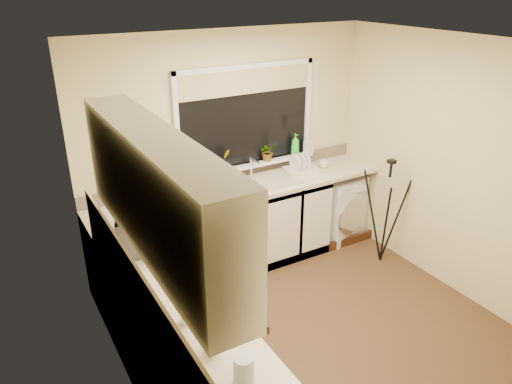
% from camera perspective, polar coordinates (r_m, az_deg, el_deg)
% --- Properties ---
extents(floor, '(3.20, 3.20, 0.00)m').
position_cam_1_polar(floor, '(4.62, 6.02, -15.06)').
color(floor, '#513320').
rests_on(floor, ground).
extents(ceiling, '(3.20, 3.20, 0.00)m').
position_cam_1_polar(ceiling, '(3.62, 7.75, 16.69)').
color(ceiling, white).
rests_on(ceiling, ground).
extents(wall_back, '(3.20, 0.00, 3.20)m').
position_cam_1_polar(wall_back, '(5.15, -3.20, 4.98)').
color(wall_back, beige).
rests_on(wall_back, ground).
extents(wall_front, '(3.20, 0.00, 3.20)m').
position_cam_1_polar(wall_front, '(3.07, 23.95, -11.39)').
color(wall_front, beige).
rests_on(wall_front, ground).
extents(wall_left, '(0.00, 3.00, 3.00)m').
position_cam_1_polar(wall_left, '(3.35, -15.97, -6.95)').
color(wall_left, beige).
rests_on(wall_left, ground).
extents(wall_right, '(0.00, 3.00, 3.00)m').
position_cam_1_polar(wall_right, '(5.03, 21.62, 2.82)').
color(wall_right, beige).
rests_on(wall_right, ground).
extents(base_cabinet_back, '(2.55, 0.60, 0.86)m').
position_cam_1_polar(base_cabinet_back, '(5.09, -4.71, -5.08)').
color(base_cabinet_back, silver).
rests_on(base_cabinet_back, floor).
extents(base_cabinet_left, '(0.54, 2.40, 0.86)m').
position_cam_1_polar(base_cabinet_left, '(3.66, -8.40, -18.78)').
color(base_cabinet_left, silver).
rests_on(base_cabinet_left, floor).
extents(worktop_back, '(3.20, 0.60, 0.04)m').
position_cam_1_polar(worktop_back, '(5.03, -1.55, 0.30)').
color(worktop_back, beige).
rests_on(worktop_back, base_cabinet_back).
extents(worktop_left, '(0.60, 2.40, 0.04)m').
position_cam_1_polar(worktop_left, '(3.37, -8.87, -13.13)').
color(worktop_left, beige).
rests_on(worktop_left, base_cabinet_left).
extents(upper_cabinet, '(0.28, 1.90, 0.70)m').
position_cam_1_polar(upper_cabinet, '(2.74, -11.60, -0.12)').
color(upper_cabinet, silver).
rests_on(upper_cabinet, wall_left).
extents(splashback_left, '(0.02, 2.40, 0.45)m').
position_cam_1_polar(splashback_left, '(3.16, -14.08, -10.95)').
color(splashback_left, beige).
rests_on(splashback_left, wall_left).
extents(splashback_back, '(3.20, 0.02, 0.14)m').
position_cam_1_polar(splashback_back, '(5.23, -3.08, 2.30)').
color(splashback_back, beige).
rests_on(splashback_back, wall_back).
extents(window_glass, '(1.50, 0.02, 1.00)m').
position_cam_1_polar(window_glass, '(5.13, -1.20, 8.74)').
color(window_glass, black).
rests_on(window_glass, wall_back).
extents(window_blind, '(1.50, 0.02, 0.25)m').
position_cam_1_polar(window_blind, '(5.02, -1.09, 12.81)').
color(window_blind, tan).
rests_on(window_blind, wall_back).
extents(windowsill, '(1.60, 0.14, 0.03)m').
position_cam_1_polar(windowsill, '(5.24, -0.86, 3.17)').
color(windowsill, white).
rests_on(windowsill, wall_back).
extents(sink, '(0.82, 0.46, 0.03)m').
position_cam_1_polar(sink, '(5.10, 0.42, 1.10)').
color(sink, tan).
rests_on(sink, worktop_back).
extents(faucet, '(0.03, 0.03, 0.24)m').
position_cam_1_polar(faucet, '(5.21, -0.58, 2.85)').
color(faucet, silver).
rests_on(faucet, worktop_back).
extents(washing_machine, '(0.65, 0.63, 0.76)m').
position_cam_1_polar(washing_machine, '(5.89, 9.36, -1.64)').
color(washing_machine, white).
rests_on(washing_machine, floor).
extents(laptop, '(0.40, 0.35, 0.28)m').
position_cam_1_polar(laptop, '(4.77, -7.98, -0.04)').
color(laptop, '#9B9CA3').
rests_on(laptop, worktop_back).
extents(kettle, '(0.17, 0.17, 0.22)m').
position_cam_1_polar(kettle, '(3.85, -10.70, -5.81)').
color(kettle, white).
rests_on(kettle, worktop_left).
extents(dish_rack, '(0.39, 0.32, 0.05)m').
position_cam_1_polar(dish_rack, '(5.41, 5.30, 2.51)').
color(dish_rack, beige).
rests_on(dish_rack, worktop_back).
extents(tripod, '(0.70, 0.70, 1.19)m').
position_cam_1_polar(tripod, '(5.37, 14.96, -2.28)').
color(tripod, black).
rests_on(tripod, floor).
extents(glass_jug, '(0.11, 0.11, 0.17)m').
position_cam_1_polar(glass_jug, '(2.75, -1.45, -20.10)').
color(glass_jug, silver).
rests_on(glass_jug, worktop_left).
extents(steel_jar, '(0.07, 0.07, 0.10)m').
position_cam_1_polar(steel_jar, '(3.17, -8.28, -14.20)').
color(steel_jar, white).
rests_on(steel_jar, worktop_left).
extents(microwave, '(0.53, 0.64, 0.31)m').
position_cam_1_polar(microwave, '(4.03, -13.22, -3.92)').
color(microwave, white).
rests_on(microwave, worktop_left).
extents(plant_a, '(0.15, 0.13, 0.24)m').
position_cam_1_polar(plant_a, '(4.95, -6.62, 3.42)').
color(plant_a, '#999999').
rests_on(plant_a, windowsill).
extents(plant_b, '(0.12, 0.10, 0.22)m').
position_cam_1_polar(plant_b, '(5.06, -3.70, 3.84)').
color(plant_b, '#999999').
rests_on(plant_b, windowsill).
extents(plant_d, '(0.20, 0.17, 0.20)m').
position_cam_1_polar(plant_d, '(5.31, 1.39, 4.77)').
color(plant_d, '#999999').
rests_on(plant_d, windowsill).
extents(soap_bottle_green, '(0.11, 0.11, 0.25)m').
position_cam_1_polar(soap_bottle_green, '(5.48, 4.62, 5.56)').
color(soap_bottle_green, green).
rests_on(soap_bottle_green, windowsill).
extents(soap_bottle_clear, '(0.12, 0.12, 0.20)m').
position_cam_1_polar(soap_bottle_clear, '(5.57, 6.21, 5.58)').
color(soap_bottle_clear, '#999999').
rests_on(soap_bottle_clear, windowsill).
extents(cup_back, '(0.14, 0.14, 0.09)m').
position_cam_1_polar(cup_back, '(5.59, 7.97, 3.28)').
color(cup_back, white).
rests_on(cup_back, worktop_back).
extents(cup_left, '(0.14, 0.14, 0.10)m').
position_cam_1_polar(cup_left, '(2.97, -5.12, -17.09)').
color(cup_left, '#C2B2A0').
rests_on(cup_left, worktop_left).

